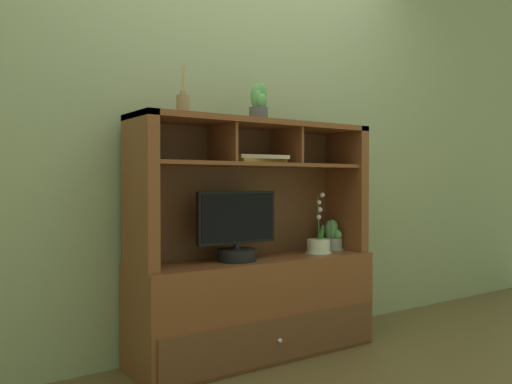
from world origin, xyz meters
name	(u,v)px	position (x,y,z in m)	size (l,w,h in m)	color
floor_plane	(256,357)	(0.00, 0.00, -0.01)	(6.00, 6.00, 0.02)	brown
back_wall	(234,105)	(0.00, 0.23, 1.40)	(6.00, 0.02, 2.80)	gray
media_console	(255,281)	(0.00, 0.01, 0.41)	(1.40, 0.43, 1.29)	brown
tv_monitor	(237,232)	(-0.15, -0.03, 0.69)	(0.47, 0.21, 0.37)	black
potted_orchid	(319,244)	(0.42, -0.04, 0.59)	(0.15, 0.15, 0.36)	beige
potted_fern	(332,237)	(0.58, 0.02, 0.62)	(0.14, 0.14, 0.19)	gray
magazine_stack_left	(258,159)	(0.01, -0.01, 1.08)	(0.33, 0.22, 0.04)	gold
diffuser_bottle	(183,104)	(-0.46, -0.03, 1.34)	(0.07, 0.07, 0.25)	olive
potted_succulent	(259,105)	(0.00, -0.02, 1.37)	(0.12, 0.12, 0.21)	#4C4A4B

